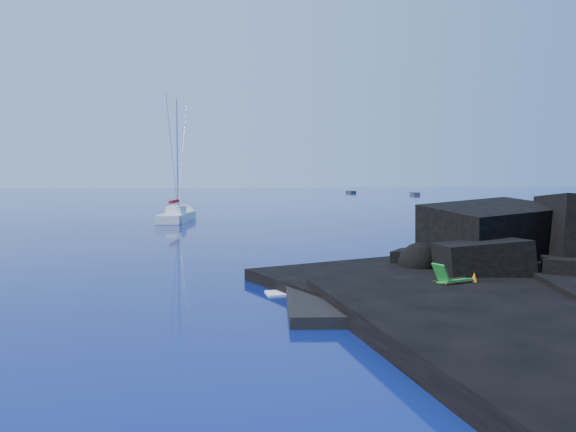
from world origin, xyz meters
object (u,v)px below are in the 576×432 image
at_px(sailboat, 177,221).
at_px(sunbather, 433,284).
at_px(deck_chair, 456,275).
at_px(distant_boat_b, 415,195).
at_px(distant_boat_a, 351,193).
at_px(marker_cone, 474,281).

xyz_separation_m(sailboat, sunbather, (11.00, -35.82, 0.53)).
xyz_separation_m(deck_chair, distant_boat_b, (37.67, 106.74, -0.88)).
bearing_deg(distant_boat_a, sailboat, -118.87).
bearing_deg(marker_cone, distant_boat_b, 70.87).
relative_size(sailboat, deck_chair, 7.51).
distance_m(deck_chair, marker_cone, 0.69).
bearing_deg(marker_cone, sailboat, 108.93).
distance_m(sailboat, distant_boat_a, 96.09).
distance_m(deck_chair, distant_boat_a, 126.97).
bearing_deg(marker_cone, deck_chair, 179.11).
xyz_separation_m(deck_chair, sunbather, (-0.72, 0.25, -0.35)).
height_order(deck_chair, sunbather, deck_chair).
bearing_deg(sunbather, sailboat, 75.64).
distance_m(marker_cone, distant_boat_b, 112.99).
relative_size(sunbather, distant_boat_b, 0.40).
height_order(distant_boat_a, distant_boat_b, distant_boat_b).
bearing_deg(sailboat, deck_chair, -64.08).
height_order(sunbather, distant_boat_a, sunbather).
distance_m(deck_chair, distant_boat_b, 113.20).
relative_size(deck_chair, sunbather, 0.83).
relative_size(sailboat, distant_boat_a, 2.61).
bearing_deg(distant_boat_a, distant_boat_b, -63.14).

